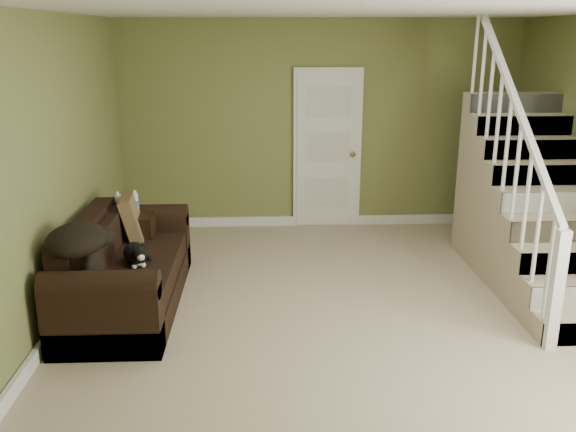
{
  "coord_description": "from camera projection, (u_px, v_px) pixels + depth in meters",
  "views": [
    {
      "loc": [
        -0.73,
        -4.9,
        2.43
      ],
      "look_at": [
        -0.5,
        0.35,
        0.84
      ],
      "focal_mm": 38.0,
      "sensor_mm": 36.0,
      "label": 1
    }
  ],
  "objects": [
    {
      "name": "staircase",
      "position": [
        528.0,
        214.0,
        6.24
      ],
      "size": [
        1.0,
        2.51,
        2.82
      ],
      "color": "tan",
      "rests_on": "floor"
    },
    {
      "name": "ceiling",
      "position": [
        355.0,
        9.0,
        4.66
      ],
      "size": [
        5.0,
        5.5,
        0.01
      ],
      "primitive_type": "cube",
      "color": "white",
      "rests_on": "wall_back"
    },
    {
      "name": "throw_blanket",
      "position": [
        76.0,
        240.0,
        4.82
      ],
      "size": [
        0.54,
        0.66,
        0.25
      ],
      "primitive_type": "ellipsoid",
      "rotation": [
        0.0,
        0.0,
        0.17
      ],
      "color": "black",
      "rests_on": "sofa"
    },
    {
      "name": "baseboard_left",
      "position": [
        64.0,
        316.0,
        5.3
      ],
      "size": [
        0.04,
        5.5,
        0.12
      ],
      "primitive_type": "cube",
      "color": "white",
      "rests_on": "floor"
    },
    {
      "name": "throw_pillow",
      "position": [
        134.0,
        219.0,
        6.13
      ],
      "size": [
        0.28,
        0.51,
        0.5
      ],
      "primitive_type": "cube",
      "rotation": [
        0.0,
        -0.24,
        0.1
      ],
      "color": "brown",
      "rests_on": "sofa"
    },
    {
      "name": "sofa",
      "position": [
        123.0,
        273.0,
        5.58
      ],
      "size": [
        0.9,
        2.08,
        0.82
      ],
      "color": "black",
      "rests_on": "floor"
    },
    {
      "name": "floor",
      "position": [
        346.0,
        317.0,
        5.42
      ],
      "size": [
        5.0,
        5.5,
        0.01
      ],
      "primitive_type": "cube",
      "color": "tan",
      "rests_on": "ground"
    },
    {
      "name": "wall_back",
      "position": [
        319.0,
        126.0,
        7.67
      ],
      "size": [
        5.0,
        0.04,
        2.6
      ],
      "primitive_type": "cube",
      "color": "olive",
      "rests_on": "floor"
    },
    {
      "name": "wall_left",
      "position": [
        44.0,
        178.0,
        4.94
      ],
      "size": [
        0.04,
        5.5,
        2.6
      ],
      "primitive_type": "cube",
      "color": "olive",
      "rests_on": "floor"
    },
    {
      "name": "baseboard_back",
      "position": [
        318.0,
        220.0,
        8.0
      ],
      "size": [
        5.0,
        0.04,
        0.12
      ],
      "primitive_type": "cube",
      "color": "white",
      "rests_on": "floor"
    },
    {
      "name": "side_table",
      "position": [
        131.0,
        242.0,
        6.36
      ],
      "size": [
        0.57,
        0.57,
        0.89
      ],
      "rotation": [
        0.0,
        0.0,
        -0.04
      ],
      "color": "black",
      "rests_on": "floor"
    },
    {
      "name": "door",
      "position": [
        327.0,
        149.0,
        7.72
      ],
      "size": [
        0.86,
        0.12,
        2.02
      ],
      "color": "white",
      "rests_on": "floor"
    },
    {
      "name": "cat",
      "position": [
        135.0,
        254.0,
        5.39
      ],
      "size": [
        0.35,
        0.53,
        0.26
      ],
      "rotation": [
        0.0,
        0.0,
        0.4
      ],
      "color": "black",
      "rests_on": "sofa"
    },
    {
      "name": "wall_front",
      "position": [
        448.0,
        330.0,
        2.41
      ],
      "size": [
        5.0,
        0.04,
        2.6
      ],
      "primitive_type": "cube",
      "color": "olive",
      "rests_on": "floor"
    },
    {
      "name": "banana",
      "position": [
        141.0,
        275.0,
        5.13
      ],
      "size": [
        0.14,
        0.17,
        0.05
      ],
      "primitive_type": "ellipsoid",
      "rotation": [
        0.0,
        0.0,
        0.63
      ],
      "color": "yellow",
      "rests_on": "sofa"
    }
  ]
}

